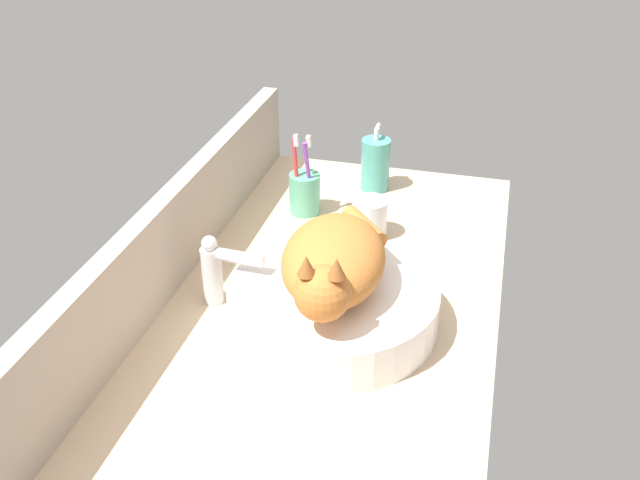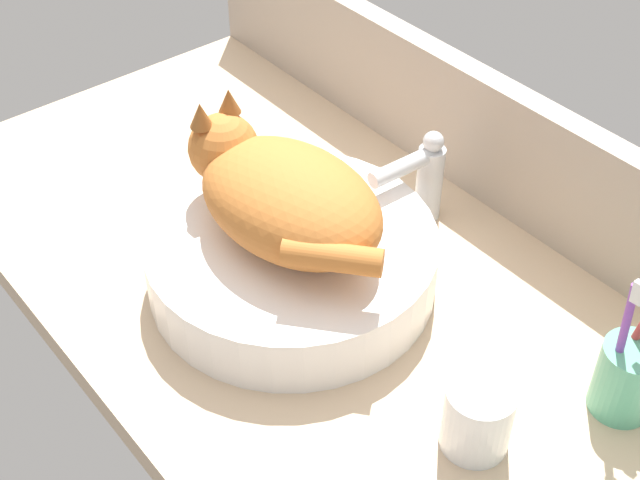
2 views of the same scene
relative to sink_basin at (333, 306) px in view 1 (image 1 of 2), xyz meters
The scene contains 8 objects.
ground_plane 7.74cm from the sink_basin, 36.88° to the left, with size 122.90×61.85×4.00cm, color #D1B28E.
backsplash_panel 32.84cm from the sink_basin, 82.80° to the left, with size 122.90×3.60×18.03cm, color #AD9E8E.
sink_basin is the anchor object (origin of this frame).
cat 9.69cm from the sink_basin, behind, with size 32.41×19.39×14.00cm.
faucet 21.60cm from the sink_basin, 87.28° to the left, with size 3.60×11.84×13.60cm.
soap_dispenser 53.33cm from the sink_basin, ahead, with size 6.71×6.71×15.57cm.
toothbrush_cup 41.04cm from the sink_basin, 22.66° to the left, with size 6.81×6.81×18.71cm.
water_glass 31.24cm from the sink_basin, ahead, with size 7.34×7.34×8.31cm.
Camera 1 is at (-99.99, -26.05, 75.85)cm, focal length 40.00 mm.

